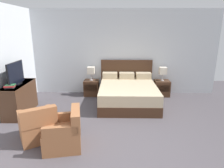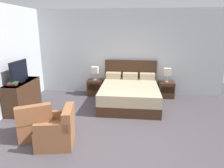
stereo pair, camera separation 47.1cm
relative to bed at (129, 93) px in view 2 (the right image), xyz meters
The scene contains 15 objects.
ground_plane 2.45m from the bed, 98.62° to the right, with size 10.24×10.24×0.00m, color #4C474C.
wall_back 1.55m from the bed, 109.40° to the left, with size 6.81×0.06×2.82m, color silver.
wall_left 3.52m from the bed, 162.63° to the right, with size 0.06×5.21×2.82m, color silver.
bed is the anchor object (origin of this frame).
nightstand_left 1.39m from the bed, 148.59° to the left, with size 0.49×0.44×0.52m.
nightstand_right 1.39m from the bed, 31.41° to the left, with size 0.49×0.44×0.52m.
table_lamp_left 1.49m from the bed, 148.53° to the left, with size 0.23×0.23×0.45m.
table_lamp_right 1.49m from the bed, 31.47° to the left, with size 0.23×0.23×0.45m.
dresser 3.03m from the bed, 164.49° to the right, with size 0.46×1.26×0.82m.
tv 3.13m from the bed, 163.80° to the right, with size 0.18×0.78×0.58m.
book_red_cover 3.20m from the bed, 158.14° to the right, with size 0.21×0.15×0.03m, color #383333.
book_blue_cover 3.20m from the bed, 158.16° to the right, with size 0.22×0.19×0.03m, color #B7282D.
book_small_top 3.19m from the bed, 158.00° to the right, with size 0.21×0.15×0.02m, color #2D7042.
armchair_by_window 2.86m from the bed, 133.02° to the right, with size 0.94×0.94×0.76m.
armchair_companion 2.71m from the bed, 119.63° to the right, with size 0.80×0.80×0.76m.
Camera 2 is at (0.47, -3.31, 2.23)m, focal length 32.00 mm.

